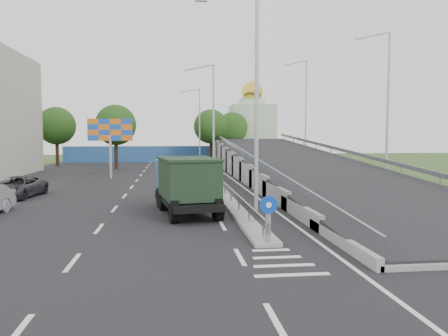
{
  "coord_description": "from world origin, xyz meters",
  "views": [
    {
      "loc": [
        -3.36,
        -12.85,
        4.01
      ],
      "look_at": [
        -0.54,
        10.95,
        2.2
      ],
      "focal_mm": 35.0,
      "sensor_mm": 36.0,
      "label": 1
    }
  ],
  "objects": [
    {
      "name": "church",
      "position": [
        10.0,
        60.0,
        5.31
      ],
      "size": [
        7.0,
        7.0,
        13.8
      ],
      "color": "#B2CCAD",
      "rests_on": "ground"
    },
    {
      "name": "overpass_ramp",
      "position": [
        7.5,
        24.0,
        1.75
      ],
      "size": [
        10.0,
        50.0,
        3.5
      ],
      "color": "gray",
      "rests_on": "ground"
    },
    {
      "name": "sign_bollard",
      "position": [
        0.0,
        2.17,
        1.03
      ],
      "size": [
        0.64,
        0.23,
        1.67
      ],
      "color": "black",
      "rests_on": "median"
    },
    {
      "name": "lamp_post_near",
      "position": [
        0.11,
        6.0,
        5.81
      ],
      "size": [
        2.74,
        0.18,
        10.08
      ],
      "color": "#B2B5B7",
      "rests_on": "median"
    },
    {
      "name": "road_surface",
      "position": [
        -3.0,
        20.0,
        0.0
      ],
      "size": [
        26.0,
        90.0,
        0.04
      ],
      "primitive_type": "cube",
      "color": "black",
      "rests_on": "ground"
    },
    {
      "name": "parked_car_c",
      "position": [
        -13.22,
        16.12,
        0.69
      ],
      "size": [
        2.86,
        5.2,
        1.38
      ],
      "primitive_type": "imported",
      "rotation": [
        0.0,
        0.0,
        -0.12
      ],
      "color": "#2C2C30",
      "rests_on": "ground"
    },
    {
      "name": "tree_left_mid",
      "position": [
        -10.0,
        40.0,
        5.18
      ],
      "size": [
        4.8,
        4.8,
        7.6
      ],
      "color": "black",
      "rests_on": "ground"
    },
    {
      "name": "billboard",
      "position": [
        -9.0,
        28.0,
        4.19
      ],
      "size": [
        4.0,
        0.24,
        5.5
      ],
      "color": "#B2B5B7",
      "rests_on": "ground"
    },
    {
      "name": "lamp_post_mid",
      "position": [
        0.11,
        26.0,
        5.81
      ],
      "size": [
        2.74,
        0.18,
        10.08
      ],
      "color": "#B2B5B7",
      "rests_on": "median"
    },
    {
      "name": "tree_median_far",
      "position": [
        2.0,
        48.0,
        5.18
      ],
      "size": [
        4.8,
        4.8,
        7.6
      ],
      "color": "black",
      "rests_on": "ground"
    },
    {
      "name": "median_guardrail",
      "position": [
        0.0,
        24.0,
        0.75
      ],
      "size": [
        0.09,
        44.0,
        0.71
      ],
      "color": "gray",
      "rests_on": "median"
    },
    {
      "name": "tree_ramp_far",
      "position": [
        6.0,
        55.0,
        5.18
      ],
      "size": [
        4.8,
        4.8,
        7.6
      ],
      "color": "black",
      "rests_on": "ground"
    },
    {
      "name": "dump_truck",
      "position": [
        -2.71,
        9.51,
        1.6
      ],
      "size": [
        3.39,
        6.86,
        2.89
      ],
      "rotation": [
        0.0,
        0.0,
        0.16
      ],
      "color": "black",
      "rests_on": "ground"
    },
    {
      "name": "blue_wall",
      "position": [
        -4.0,
        52.0,
        1.2
      ],
      "size": [
        30.0,
        0.5,
        2.4
      ],
      "primitive_type": "cube",
      "color": "#284D94",
      "rests_on": "ground"
    },
    {
      "name": "lamp_post_far",
      "position": [
        0.11,
        46.0,
        5.81
      ],
      "size": [
        2.74,
        0.18,
        10.08
      ],
      "color": "#B2B5B7",
      "rests_on": "median"
    },
    {
      "name": "median",
      "position": [
        0.0,
        24.0,
        0.1
      ],
      "size": [
        1.0,
        44.0,
        0.2
      ],
      "primitive_type": "cube",
      "color": "gray",
      "rests_on": "ground"
    },
    {
      "name": "tree_left_far",
      "position": [
        -18.0,
        45.0,
        5.18
      ],
      "size": [
        4.8,
        4.8,
        7.6
      ],
      "color": "black",
      "rests_on": "ground"
    },
    {
      "name": "ground",
      "position": [
        0.0,
        0.0,
        0.0
      ],
      "size": [
        160.0,
        160.0,
        0.0
      ],
      "primitive_type": "plane",
      "color": "#2D4C1E",
      "rests_on": "ground"
    }
  ]
}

